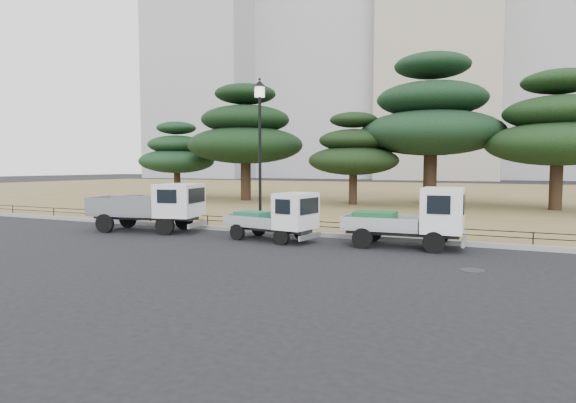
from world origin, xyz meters
The scene contains 17 objects.
ground centered at (0.00, 0.00, 0.00)m, with size 220.00×220.00×0.00m, color black.
lawn centered at (0.00, 30.60, 0.07)m, with size 120.00×56.00×0.15m, color olive.
curb centered at (0.00, 2.60, 0.08)m, with size 120.00×0.25×0.16m, color gray.
truck_large centered at (-5.48, 1.13, 1.05)m, with size 4.59×2.48×1.90m.
truck_kei_front centered at (0.02, 1.02, 0.84)m, with size 3.35×1.82×1.68m.
truck_kei_rear centered at (4.53, 1.54, 0.96)m, with size 3.73×1.74×1.92m.
street_lamp centered at (-1.62, 2.90, 4.03)m, with size 0.51×0.51×5.74m.
pipe_fence centered at (0.00, 2.75, 0.44)m, with size 38.00×0.04×0.40m.
tarp_pile centered at (-8.61, 3.22, 0.59)m, with size 1.70×1.27×1.10m.
manhole centered at (6.50, -1.20, 0.01)m, with size 0.60×0.60×0.01m, color #2D2D30.
pine_west_far centered at (-16.39, 16.88, 3.55)m, with size 5.82×5.82×5.88m.
pine_west_near centered at (-9.79, 16.12, 4.87)m, with size 8.18×8.18×8.18m.
pine_center_left centered at (-1.70, 15.61, 3.50)m, with size 5.71×5.71×5.81m.
pine_center_right centered at (2.76, 17.43, 5.58)m, with size 8.83×8.83×9.37m.
pine_east_near centered at (9.65, 16.52, 4.57)m, with size 7.58×7.58×7.66m.
tower_far_west centered at (-55.00, 80.00, 32.50)m, with size 24.00×20.00×65.00m, color #A0A0A5.
tower_center_left centered at (-5.00, 85.00, 27.50)m, with size 22.00×20.00×55.00m, color #AAA08C.
Camera 1 is at (7.24, -13.80, 2.58)m, focal length 30.00 mm.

